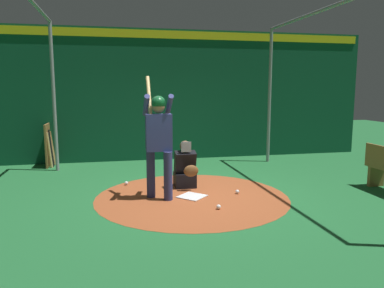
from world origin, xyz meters
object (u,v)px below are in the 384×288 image
at_px(baseball_1, 237,192).
at_px(baseball_2, 219,207).
at_px(baseball_0, 126,183).
at_px(bat_rack, 50,146).
at_px(catcher, 185,169).
at_px(batter, 159,137).
at_px(home_plate, 192,196).

relative_size(baseball_1, baseball_2, 1.00).
distance_m(baseball_0, baseball_1, 2.22).
bearing_deg(bat_rack, catcher, 46.06).
xyz_separation_m(batter, bat_rack, (-3.43, -2.31, -0.60)).
height_order(home_plate, baseball_2, baseball_2).
relative_size(batter, catcher, 2.32).
xyz_separation_m(bat_rack, baseball_2, (4.23, 3.16, -0.45)).
distance_m(batter, baseball_1, 1.77).
bearing_deg(home_plate, baseball_0, -133.87).
height_order(catcher, baseball_2, catcher).
distance_m(baseball_1, baseball_2, 0.96).
distance_m(batter, baseball_2, 1.57).
bearing_deg(baseball_0, batter, 27.33).
distance_m(baseball_0, baseball_2, 2.29).
relative_size(home_plate, bat_rack, 0.40).
bearing_deg(baseball_2, bat_rack, -143.23).
xyz_separation_m(baseball_1, baseball_2, (0.77, -0.58, 0.00)).
xyz_separation_m(bat_rack, baseball_0, (2.40, 1.78, -0.45)).
bearing_deg(home_plate, baseball_1, 90.43).
height_order(batter, baseball_2, batter).
bearing_deg(baseball_0, bat_rack, -143.44).
bearing_deg(catcher, baseball_0, -109.39).
bearing_deg(batter, catcher, 137.04).
relative_size(baseball_0, baseball_2, 1.00).
xyz_separation_m(batter, catcher, (-0.63, 0.59, -0.73)).
bearing_deg(home_plate, bat_rack, -140.19).
relative_size(bat_rack, baseball_0, 14.20).
distance_m(home_plate, baseball_1, 0.85).
bearing_deg(baseball_1, baseball_0, -118.45).
relative_size(home_plate, catcher, 0.46).
bearing_deg(baseball_0, home_plate, 46.13).
relative_size(catcher, bat_rack, 0.87).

